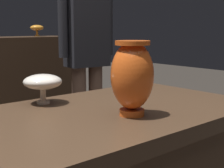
{
  "coord_description": "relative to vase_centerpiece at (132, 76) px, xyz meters",
  "views": [
    {
      "loc": [
        -0.67,
        -0.87,
        1.08
      ],
      "look_at": [
        0.04,
        -0.06,
        0.9
      ],
      "focal_mm": 54.2,
      "sensor_mm": 36.0,
      "label": 1
    }
  ],
  "objects": [
    {
      "name": "shelf_vase_far_right",
      "position": [
        0.97,
        2.38,
        0.14
      ],
      "size": [
        0.13,
        0.13,
        0.12
      ],
      "color": "orange",
      "rests_on": "back_display_shelf"
    },
    {
      "name": "vase_tall_behind",
      "position": [
        -0.13,
        0.34,
        -0.05
      ],
      "size": [
        0.14,
        0.14,
        0.11
      ],
      "color": "silver",
      "rests_on": "display_plinth"
    },
    {
      "name": "visitor_near_right",
      "position": [
        0.82,
        1.33,
        0.0
      ],
      "size": [
        0.47,
        0.21,
        1.59
      ],
      "rotation": [
        0.0,
        0.0,
        3.03
      ],
      "color": "brown",
      "rests_on": "ground_plane"
    },
    {
      "name": "vase_centerpiece",
      "position": [
        0.0,
        0.0,
        0.0
      ],
      "size": [
        0.14,
        0.14,
        0.24
      ],
      "color": "#E55B1E",
      "rests_on": "display_plinth"
    }
  ]
}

